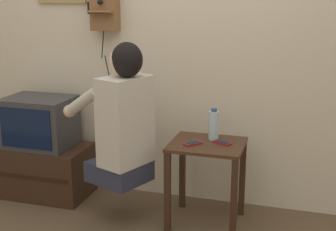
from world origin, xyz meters
name	(u,v)px	position (x,y,z in m)	size (l,w,h in m)	color
wall_back	(174,32)	(0.00, 1.02, 1.27)	(6.80, 0.05, 2.55)	beige
side_table	(207,162)	(0.35, 0.62, 0.44)	(0.49, 0.43, 0.58)	#422819
person	(122,118)	(-0.20, 0.48, 0.75)	(0.62, 0.53, 0.96)	#2D3347
tv_stand	(44,170)	(-0.98, 0.73, 0.20)	(0.71, 0.42, 0.40)	#382316
television	(39,122)	(-0.99, 0.73, 0.59)	(0.51, 0.39, 0.38)	#38383A
wall_phone_antique	(104,4)	(-0.51, 0.94, 1.47)	(0.24, 0.19, 0.79)	brown
cell_phone_held	(193,143)	(0.26, 0.57, 0.59)	(0.12, 0.14, 0.01)	maroon
cell_phone_spare	(222,142)	(0.44, 0.65, 0.59)	(0.14, 0.11, 0.01)	maroon
water_bottle	(214,125)	(0.37, 0.72, 0.68)	(0.07, 0.07, 0.22)	silver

